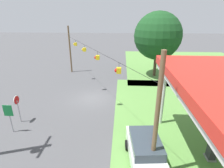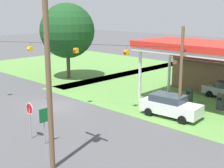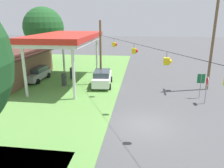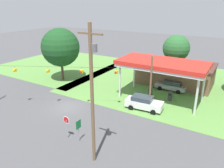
{
  "view_description": "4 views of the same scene",
  "coord_description": "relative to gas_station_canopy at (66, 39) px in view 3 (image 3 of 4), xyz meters",
  "views": [
    {
      "loc": [
        17.31,
        3.2,
        8.57
      ],
      "look_at": [
        1.51,
        2.27,
        2.38
      ],
      "focal_mm": 28.0,
      "sensor_mm": 36.0,
      "label": 1
    },
    {
      "loc": [
        22.34,
        -15.56,
        8.35
      ],
      "look_at": [
        4.84,
        2.37,
        2.43
      ],
      "focal_mm": 50.0,
      "sensor_mm": 36.0,
      "label": 2
    },
    {
      "loc": [
        -14.5,
        0.43,
        7.44
      ],
      "look_at": [
        1.66,
        2.61,
        2.5
      ],
      "focal_mm": 35.0,
      "sensor_mm": 36.0,
      "label": 3
    },
    {
      "loc": [
        18.9,
        -19.61,
        13.16
      ],
      "look_at": [
        4.73,
        3.78,
        3.04
      ],
      "focal_mm": 35.0,
      "sensor_mm": 36.0,
      "label": 4
    }
  ],
  "objects": [
    {
      "name": "signal_span_gantry",
      "position": [
        -9.73,
        -8.98,
        -1.24
      ],
      "size": [
        19.62,
        10.24,
        7.22
      ],
      "color": "brown",
      "rests_on": "ground"
    },
    {
      "name": "fuel_pump_near",
      "position": [
        -1.5,
        -0.0,
        -4.49
      ],
      "size": [
        0.71,
        0.56,
        1.51
      ],
      "color": "gray",
      "rests_on": "ground"
    },
    {
      "name": "gas_station_canopy",
      "position": [
        0.0,
        0.0,
        0.0
      ],
      "size": [
        12.12,
        6.22,
        5.72
      ],
      "color": "silver",
      "rests_on": "ground"
    },
    {
      "name": "car_at_pumps_rear",
      "position": [
        0.39,
        4.24,
        -4.33
      ],
      "size": [
        4.82,
        2.16,
        1.67
      ],
      "rotation": [
        0.0,
        0.0,
        3.13
      ],
      "color": "#9E9EA3",
      "rests_on": "ground"
    },
    {
      "name": "utility_pole_main",
      "position": [
        -0.43,
        -15.74,
        1.4
      ],
      "size": [
        2.2,
        0.44,
        11.92
      ],
      "color": "brown",
      "rests_on": "ground"
    },
    {
      "name": "grass_verge_station_corner",
      "position": [
        2.0,
        7.65,
        -5.19
      ],
      "size": [
        36.0,
        28.0,
        0.04
      ],
      "primitive_type": "cube",
      "color": "#5B8E42",
      "rests_on": "ground"
    },
    {
      "name": "car_at_pumps_front",
      "position": [
        -0.71,
        -4.24,
        -4.26
      ],
      "size": [
        4.97,
        2.42,
        1.82
      ],
      "rotation": [
        0.0,
        0.0,
        0.09
      ],
      "color": "white",
      "rests_on": "ground"
    },
    {
      "name": "route_sign",
      "position": [
        -3.41,
        -14.24,
        -3.5
      ],
      "size": [
        0.1,
        0.7,
        2.4
      ],
      "color": "gray",
      "rests_on": "ground"
    },
    {
      "name": "ground_plane",
      "position": [
        -9.73,
        -8.97,
        -5.21
      ],
      "size": [
        160.0,
        160.0,
        0.0
      ],
      "primitive_type": "plane",
      "color": "#4C4C4F"
    },
    {
      "name": "tree_far_back",
      "position": [
        11.28,
        7.72,
        0.72
      ],
      "size": [
        6.62,
        6.62,
        9.25
      ],
      "color": "#4C3828",
      "rests_on": "ground"
    },
    {
      "name": "fuel_pump_far",
      "position": [
        1.5,
        -0.0,
        -4.49
      ],
      "size": [
        0.71,
        0.56,
        1.51
      ],
      "color": "gray",
      "rests_on": "ground"
    },
    {
      "name": "gas_station_store",
      "position": [
        -0.18,
        7.63,
        -3.3
      ],
      "size": [
        12.55,
        7.36,
        3.79
      ],
      "color": "brown",
      "rests_on": "ground"
    },
    {
      "name": "stop_sign_roadside",
      "position": [
        -4.84,
        -14.39,
        -3.39
      ],
      "size": [
        0.8,
        0.08,
        2.5
      ],
      "rotation": [
        0.0,
        0.0,
        3.14
      ],
      "color": "#99999E",
      "rests_on": "ground"
    }
  ]
}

